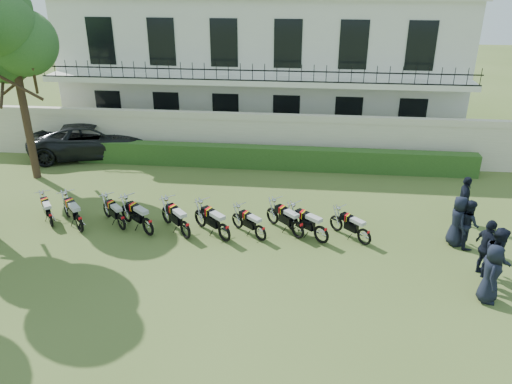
% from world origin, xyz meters
% --- Properties ---
extents(ground, '(100.00, 100.00, 0.00)m').
position_xyz_m(ground, '(0.00, 0.00, 0.00)').
color(ground, '#425522').
rests_on(ground, ground).
extents(perimeter_wall, '(30.00, 0.35, 2.30)m').
position_xyz_m(perimeter_wall, '(0.00, 8.00, 1.17)').
color(perimeter_wall, beige).
rests_on(perimeter_wall, ground).
extents(hedge, '(18.00, 0.60, 1.00)m').
position_xyz_m(hedge, '(1.00, 7.20, 0.50)').
color(hedge, '#204016').
rests_on(hedge, ground).
extents(building, '(20.40, 9.60, 7.40)m').
position_xyz_m(building, '(0.00, 13.96, 3.71)').
color(building, silver).
rests_on(building, ground).
extents(tree_west_near, '(3.40, 3.20, 7.90)m').
position_xyz_m(tree_west_near, '(-8.96, 5.00, 5.89)').
color(tree_west_near, '#473323').
rests_on(tree_west_near, ground).
extents(motorcycle_0, '(1.12, 1.43, 0.95)m').
position_xyz_m(motorcycle_0, '(-6.17, 0.71, 0.44)').
color(motorcycle_0, black).
rests_on(motorcycle_0, ground).
extents(motorcycle_1, '(1.41, 1.55, 1.09)m').
position_xyz_m(motorcycle_1, '(-4.99, 0.45, 0.50)').
color(motorcycle_1, black).
rests_on(motorcycle_1, ground).
extents(motorcycle_2, '(1.32, 1.34, 0.98)m').
position_xyz_m(motorcycle_2, '(-3.62, 0.75, 0.45)').
color(motorcycle_2, black).
rests_on(motorcycle_2, ground).
extents(motorcycle_3, '(1.61, 1.36, 1.10)m').
position_xyz_m(motorcycle_3, '(-2.59, 0.47, 0.51)').
color(motorcycle_3, black).
rests_on(motorcycle_3, ground).
extents(motorcycle_4, '(1.41, 1.53, 1.08)m').
position_xyz_m(motorcycle_4, '(-1.29, 0.41, 0.50)').
color(motorcycle_4, black).
rests_on(motorcycle_4, ground).
extents(motorcycle_5, '(1.54, 1.44, 1.09)m').
position_xyz_m(motorcycle_5, '(0.03, 0.36, 0.51)').
color(motorcycle_5, black).
rests_on(motorcycle_5, ground).
extents(motorcycle_6, '(1.36, 1.24, 0.95)m').
position_xyz_m(motorcycle_6, '(1.21, 0.53, 0.44)').
color(motorcycle_6, black).
rests_on(motorcycle_6, ground).
extents(motorcycle_7, '(1.41, 1.43, 1.04)m').
position_xyz_m(motorcycle_7, '(2.43, 0.85, 0.48)').
color(motorcycle_7, black).
rests_on(motorcycle_7, ground).
extents(motorcycle_8, '(1.55, 1.33, 1.07)m').
position_xyz_m(motorcycle_8, '(3.20, 0.59, 0.49)').
color(motorcycle_8, black).
rests_on(motorcycle_8, ground).
extents(motorcycle_9, '(1.34, 1.32, 0.98)m').
position_xyz_m(motorcycle_9, '(4.59, 0.65, 0.45)').
color(motorcycle_9, black).
rests_on(motorcycle_9, ground).
extents(suv, '(6.34, 4.19, 1.62)m').
position_xyz_m(suv, '(-7.59, 7.95, 0.81)').
color(suv, black).
rests_on(suv, ground).
extents(officer_0, '(0.75, 0.95, 1.70)m').
position_xyz_m(officer_0, '(7.66, -1.99, 0.85)').
color(officer_0, black).
rests_on(officer_0, ground).
extents(officer_1, '(0.88, 1.04, 1.88)m').
position_xyz_m(officer_1, '(8.01, -1.33, 0.94)').
color(officer_1, black).
rests_on(officer_1, ground).
extents(officer_2, '(0.67, 1.12, 1.79)m').
position_xyz_m(officer_2, '(7.92, -0.72, 0.90)').
color(officer_2, black).
rests_on(officer_2, ground).
extents(officer_3, '(0.67, 0.91, 1.70)m').
position_xyz_m(officer_3, '(7.55, 1.06, 0.85)').
color(officer_3, black).
rests_on(officer_3, ground).
extents(officer_4, '(0.74, 0.88, 1.63)m').
position_xyz_m(officer_4, '(7.86, 0.97, 0.82)').
color(officer_4, black).
rests_on(officer_4, ground).
extents(officer_5, '(0.68, 1.10, 1.74)m').
position_xyz_m(officer_5, '(8.17, 2.67, 0.87)').
color(officer_5, black).
rests_on(officer_5, ground).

